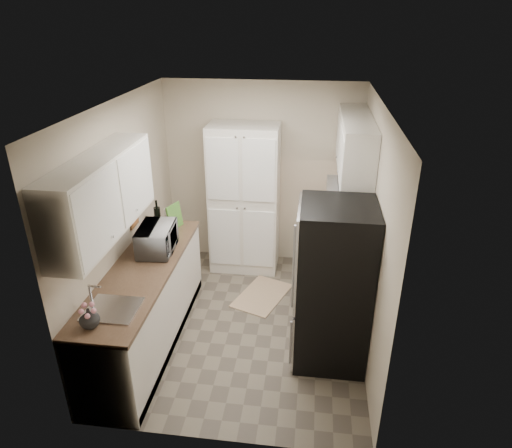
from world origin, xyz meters
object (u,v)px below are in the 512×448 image
object	(u,v)px
refrigerator	(333,286)
microwave	(157,239)
pantry_cabinet	(244,199)
toaster_oven	(337,205)
electric_range	(332,276)
wine_bottle	(157,215)

from	to	relation	value
refrigerator	microwave	bearing A→B (deg)	169.51
pantry_cabinet	microwave	bearing A→B (deg)	-118.23
refrigerator	toaster_oven	bearing A→B (deg)	87.63
refrigerator	microwave	distance (m)	1.92
electric_range	refrigerator	xyz separation A→B (m)	(-0.03, -0.80, 0.37)
electric_range	wine_bottle	distance (m)	2.19
wine_bottle	pantry_cabinet	bearing A→B (deg)	40.08
electric_range	microwave	bearing A→B (deg)	-166.71
wine_bottle	toaster_oven	bearing A→B (deg)	17.87
pantry_cabinet	refrigerator	xyz separation A→B (m)	(1.14, -1.73, -0.15)
electric_range	wine_bottle	size ratio (longest dim) A/B	3.68
electric_range	microwave	world-z (taller)	microwave
refrigerator	wine_bottle	world-z (taller)	refrigerator
electric_range	wine_bottle	bearing A→B (deg)	176.16
microwave	wine_bottle	bearing A→B (deg)	13.23
wine_bottle	toaster_oven	distance (m)	2.25
microwave	toaster_oven	size ratio (longest dim) A/B	1.41
wine_bottle	electric_range	bearing A→B (deg)	-3.84
pantry_cabinet	wine_bottle	world-z (taller)	pantry_cabinet
microwave	wine_bottle	size ratio (longest dim) A/B	1.70
toaster_oven	refrigerator	bearing A→B (deg)	-101.29
pantry_cabinet	wine_bottle	size ratio (longest dim) A/B	6.51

